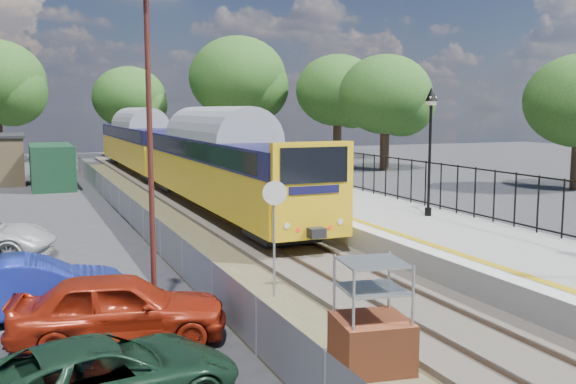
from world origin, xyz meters
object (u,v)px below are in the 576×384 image
train (169,149)px  carpark_lamp (150,137)px  victorian_lamp_north (431,121)px  car_blue (31,288)px  brick_plinth (372,318)px  speed_sign (274,218)px  car_red (120,308)px  car_green (103,377)px

train → carpark_lamp: (-5.62, -24.21, 1.79)m
victorian_lamp_north → car_blue: size_ratio=1.07×
train → brick_plinth: size_ratio=19.73×
train → speed_sign: (-2.50, -23.54, -0.29)m
speed_sign → carpark_lamp: size_ratio=0.41×
victorian_lamp_north → brick_plinth: (-7.80, -9.43, -3.30)m
carpark_lamp → car_blue: (-2.51, 1.42, -3.42)m
car_red → car_blue: (-1.63, 2.36, -0.02)m
speed_sign → car_red: (-4.01, -1.61, -1.32)m
brick_plinth → victorian_lamp_north: bearing=50.4°
train → brick_plinth: (-2.50, -28.33, -1.35)m
speed_sign → car_blue: (-5.64, 0.75, -1.34)m
car_blue → car_green: bearing=-169.3°
car_green → car_blue: car_blue is taller
car_green → train: bearing=-24.5°
brick_plinth → car_red: brick_plinth is taller
brick_plinth → car_blue: bearing=135.5°
victorian_lamp_north → brick_plinth: victorian_lamp_north is taller
victorian_lamp_north → train: 19.72m
speed_sign → carpark_lamp: (-3.12, -0.67, 2.08)m
victorian_lamp_north → car_green: size_ratio=1.07×
car_red → car_blue: bearing=45.5°
car_green → car_red: bearing=-22.8°
carpark_lamp → brick_plinth: bearing=-52.8°
car_red → car_blue: 2.87m
brick_plinth → car_green: size_ratio=0.48×
car_green → car_red: car_red is taller
brick_plinth → car_blue: 7.91m
car_red → car_blue: size_ratio=1.00×
victorian_lamp_north → carpark_lamp: bearing=-154.1°
car_green → car_blue: bearing=-0.1°
speed_sign → car_blue: 5.85m
speed_sign → car_red: speed_sign is taller
speed_sign → car_green: speed_sign is taller
train → car_blue: 24.25m
train → brick_plinth: 28.47m
car_green → car_blue: (-0.95, 5.38, 0.11)m
victorian_lamp_north → car_red: victorian_lamp_north is taller
train → car_blue: train is taller
brick_plinth → car_red: bearing=141.6°
car_blue → car_red: bearing=-144.8°
car_red → victorian_lamp_north: bearing=-51.2°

